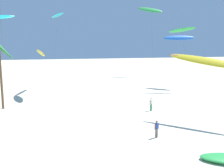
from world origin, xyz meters
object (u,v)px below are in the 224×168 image
at_px(flying_kite_1, 150,10).
at_px(flying_kite_8, 179,38).
at_px(flying_kite_0, 210,62).
at_px(person_foreground_walker, 157,128).
at_px(flying_kite_4, 182,30).
at_px(person_far_watcher, 151,104).
at_px(flying_kite_7, 1,17).
at_px(flying_kite_3, 58,15).
at_px(flying_kite_5, 40,53).

relative_size(flying_kite_1, flying_kite_8, 1.73).
height_order(flying_kite_0, person_foreground_walker, flying_kite_0).
distance_m(flying_kite_4, flying_kite_8, 5.04).
height_order(person_foreground_walker, person_far_watcher, person_far_watcher).
xyz_separation_m(flying_kite_1, person_far_watcher, (-14.87, -34.97, -16.73)).
height_order(flying_kite_4, flying_kite_7, flying_kite_7).
relative_size(flying_kite_4, person_foreground_walker, 7.48).
relative_size(flying_kite_3, person_far_watcher, 8.84).
distance_m(flying_kite_7, person_foreground_walker, 34.00).
relative_size(person_foreground_walker, person_far_watcher, 0.95).
height_order(flying_kite_0, flying_kite_4, flying_kite_4).
distance_m(flying_kite_4, person_far_watcher, 23.23).
bearing_deg(flying_kite_7, person_foreground_walker, -58.50).
bearing_deg(flying_kite_7, flying_kite_3, 5.10).
distance_m(flying_kite_0, flying_kite_4, 24.31).
bearing_deg(flying_kite_0, flying_kite_5, 132.59).
distance_m(flying_kite_8, person_foreground_walker, 26.41).
height_order(flying_kite_1, flying_kite_5, flying_kite_1).
xyz_separation_m(flying_kite_5, flying_kite_8, (24.09, -0.85, 2.50)).
bearing_deg(flying_kite_3, flying_kite_4, -8.19).
bearing_deg(person_foreground_walker, flying_kite_8, 56.18).
xyz_separation_m(flying_kite_4, flying_kite_5, (-26.90, -2.99, -4.17)).
distance_m(flying_kite_4, person_foreground_walker, 31.45).
distance_m(flying_kite_1, flying_kite_4, 20.15).
bearing_deg(flying_kite_1, person_foreground_walker, -112.62).
bearing_deg(flying_kite_7, flying_kite_8, -11.80).
height_order(flying_kite_1, person_foreground_walker, flying_kite_1).
height_order(flying_kite_8, person_foreground_walker, flying_kite_8).
bearing_deg(flying_kite_7, flying_kite_1, 25.42).
bearing_deg(flying_kite_1, flying_kite_5, -142.16).
height_order(flying_kite_5, flying_kite_8, flying_kite_8).
height_order(flying_kite_1, flying_kite_7, flying_kite_1).
height_order(flying_kite_5, person_foreground_walker, flying_kite_5).
distance_m(flying_kite_1, flying_kite_5, 37.45).
bearing_deg(flying_kite_4, flying_kite_7, 175.65).
relative_size(flying_kite_0, flying_kite_7, 0.90).
relative_size(flying_kite_5, person_far_watcher, 4.66).
relative_size(flying_kite_7, person_foreground_walker, 8.64).
bearing_deg(flying_kite_0, flying_kite_3, 119.08).
xyz_separation_m(flying_kite_7, person_far_watcher, (19.90, -18.45, -12.11)).
bearing_deg(flying_kite_0, flying_kite_4, 66.41).
xyz_separation_m(flying_kite_4, flying_kite_8, (-2.81, -3.83, -1.66)).
distance_m(flying_kite_1, person_far_watcher, 41.53).
height_order(flying_kite_4, flying_kite_8, flying_kite_4).
distance_m(flying_kite_0, flying_kite_7, 34.64).
bearing_deg(flying_kite_8, flying_kite_5, 177.99).
height_order(flying_kite_0, flying_kite_8, flying_kite_8).
bearing_deg(flying_kite_4, flying_kite_8, -126.24).
bearing_deg(flying_kite_8, flying_kite_1, 79.38).
distance_m(flying_kite_7, person_far_watcher, 29.71).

